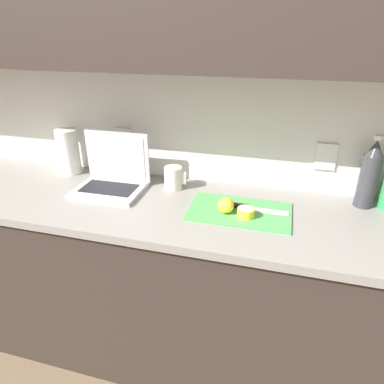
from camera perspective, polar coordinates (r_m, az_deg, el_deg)
The scene contains 11 objects.
ground_plane at distance 2.06m, azimuth -4.51°, elevation -24.07°, with size 12.00×12.00×0.00m, color brown.
wall_back at distance 1.54m, azimuth -3.68°, elevation 25.11°, with size 5.20×0.38×2.60m.
counter_unit at distance 1.75m, azimuth -5.67°, elevation -14.29°, with size 2.35×0.59×0.88m.
laptop at distance 1.66m, azimuth -13.09°, elevation 2.57°, with size 0.32×0.25×0.26m.
cutting_board at distance 1.44m, azimuth 7.92°, elevation -3.21°, with size 0.42×0.25×0.01m, color #4C9E51.
knife at distance 1.45m, azimuth 8.65°, elevation -2.42°, with size 0.27×0.04×0.02m.
lemon_half_cut at distance 1.39m, azimuth 8.96°, elevation -3.37°, with size 0.07×0.07×0.04m.
lemon_whole_beside at distance 1.40m, azimuth 5.66°, elevation -2.21°, with size 0.07×0.07×0.07m.
bottle_green_soda at distance 1.60m, azimuth 27.48°, elevation 2.57°, with size 0.08×0.08×0.31m.
measuring_cup at distance 1.62m, azimuth -3.12°, elevation 2.37°, with size 0.11×0.09×0.11m.
paper_towel_roll at distance 1.89m, azimuth -19.88°, elevation 6.34°, with size 0.11×0.11×0.23m.
Camera 1 is at (0.49, -1.24, 1.57)m, focal length 32.00 mm.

